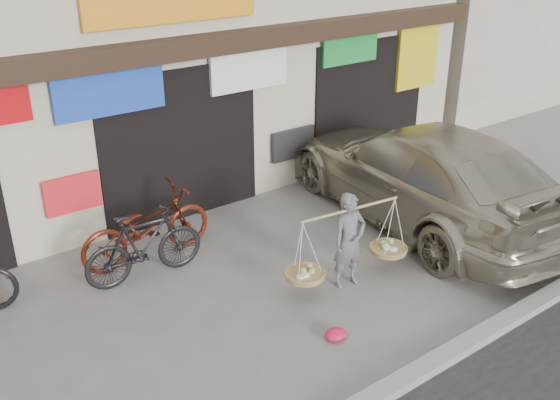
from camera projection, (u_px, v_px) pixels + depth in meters
ground at (305, 303)px, 8.85m from camera, size 70.00×70.00×0.00m
kerb at (411, 376)px, 7.36m from camera, size 70.00×0.25×0.12m
shophouse_block at (102, 3)px, 12.08m from camera, size 14.00×6.32×7.00m
street_vendor at (349, 245)px, 9.03m from camera, size 2.04×0.74×1.46m
bike_1 at (144, 245)px, 9.24m from camera, size 1.86×0.61×1.11m
bike_2 at (146, 226)px, 9.76m from camera, size 2.19×0.80×1.15m
suv at (421, 173)px, 10.99m from camera, size 3.15×6.20×1.73m
red_bag at (336, 334)px, 8.08m from camera, size 0.31×0.25×0.14m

